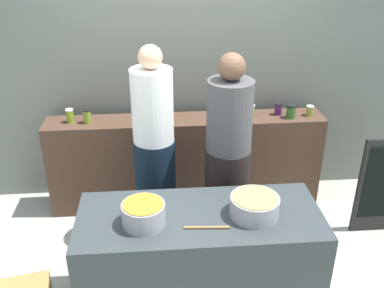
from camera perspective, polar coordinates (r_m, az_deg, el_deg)
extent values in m
plane|color=#9B9E91|center=(3.80, 0.46, -16.75)|extent=(12.00, 12.00, 0.00)
cube|color=slate|center=(4.36, -1.22, 11.80)|extent=(4.80, 0.12, 3.00)
cube|color=#462F23|center=(4.41, -0.81, -2.35)|extent=(2.70, 0.36, 0.95)
cube|color=#2E3538|center=(3.30, 0.97, -15.07)|extent=(1.70, 0.70, 0.83)
cylinder|color=olive|center=(4.26, -15.67, 3.49)|extent=(0.07, 0.07, 0.12)
cylinder|color=silver|center=(4.23, -15.78, 4.31)|extent=(0.07, 0.07, 0.01)
cylinder|color=olive|center=(4.20, -13.57, 3.47)|extent=(0.07, 0.07, 0.12)
cylinder|color=black|center=(4.18, -13.67, 4.34)|extent=(0.08, 0.08, 0.01)
cylinder|color=#CE5F08|center=(4.17, -5.96, 3.67)|extent=(0.06, 0.06, 0.09)
cylinder|color=silver|center=(4.15, -5.99, 4.34)|extent=(0.07, 0.07, 0.01)
cylinder|color=gold|center=(4.19, 5.70, 3.79)|extent=(0.09, 0.09, 0.09)
cylinder|color=black|center=(4.17, 5.74, 4.45)|extent=(0.09, 0.09, 0.01)
cylinder|color=olive|center=(4.23, 7.72, 4.15)|extent=(0.06, 0.06, 0.12)
cylinder|color=silver|center=(4.21, 7.78, 5.01)|extent=(0.07, 0.07, 0.01)
cylinder|color=#411B52|center=(4.36, 11.21, 4.43)|extent=(0.07, 0.07, 0.10)
cylinder|color=black|center=(4.34, 11.27, 5.14)|extent=(0.07, 0.07, 0.01)
cylinder|color=#2B5921|center=(4.31, 12.80, 4.08)|extent=(0.09, 0.09, 0.12)
cylinder|color=black|center=(4.29, 12.89, 4.89)|extent=(0.09, 0.09, 0.02)
cylinder|color=olive|center=(4.41, 15.14, 4.17)|extent=(0.07, 0.07, 0.09)
cylinder|color=silver|center=(4.40, 15.21, 4.78)|extent=(0.07, 0.07, 0.01)
cylinder|color=gray|center=(2.93, -6.37, -9.12)|extent=(0.29, 0.29, 0.15)
cylinder|color=#BE7323|center=(2.89, -6.45, -7.81)|extent=(0.27, 0.27, 0.00)
cylinder|color=gray|center=(3.03, 8.18, -8.09)|extent=(0.34, 0.34, 0.14)
cylinder|color=tan|center=(2.99, 8.27, -6.90)|extent=(0.31, 0.31, 0.00)
cylinder|color=#9E703D|center=(2.91, 1.99, -10.85)|extent=(0.30, 0.04, 0.02)
cylinder|color=black|center=(3.91, -4.73, -6.16)|extent=(0.36, 0.36, 1.00)
cylinder|color=white|center=(3.54, -5.21, 4.95)|extent=(0.34, 0.34, 0.62)
sphere|color=#D8A884|center=(3.41, -5.49, 11.27)|extent=(0.19, 0.19, 0.19)
cylinder|color=black|center=(3.85, 4.50, -7.03)|extent=(0.39, 0.39, 0.96)
cylinder|color=#464649|center=(3.49, 4.94, 3.67)|extent=(0.37, 0.37, 0.59)
sphere|color=brown|center=(3.35, 5.21, 10.04)|extent=(0.22, 0.22, 0.22)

